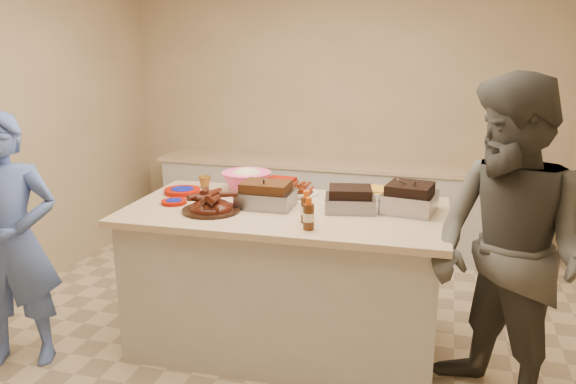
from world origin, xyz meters
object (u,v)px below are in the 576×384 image
(bbq_bottle_a, at_px, (309,229))
(plastic_cup, at_px, (205,188))
(mustard_bottle, at_px, (251,200))
(roasting_pan, at_px, (409,212))
(guest_blue, at_px, (27,358))
(island, at_px, (286,343))
(bbq_bottle_b, at_px, (306,222))
(rib_platter, at_px, (211,212))
(coleslaw_bowl, at_px, (247,191))

(bbq_bottle_a, height_order, plastic_cup, bbq_bottle_a)
(mustard_bottle, bearing_deg, roasting_pan, 0.59)
(plastic_cup, bearing_deg, roasting_pan, -8.06)
(plastic_cup, xyz_separation_m, guest_blue, (-0.88, -1.03, -1.00))
(island, distance_m, bbq_bottle_b, 1.05)
(bbq_bottle_b, bearing_deg, plastic_cup, 146.84)
(island, bearing_deg, plastic_cup, 152.25)
(rib_platter, distance_m, plastic_cup, 0.64)
(rib_platter, bearing_deg, roasting_pan, 15.87)
(plastic_cup, bearing_deg, island, -26.17)
(bbq_bottle_b, relative_size, plastic_cup, 2.06)
(coleslaw_bowl, bearing_deg, bbq_bottle_a, -48.27)
(rib_platter, relative_size, bbq_bottle_b, 1.90)
(island, height_order, coleslaw_bowl, coleslaw_bowl)
(island, bearing_deg, rib_platter, -157.35)
(rib_platter, bearing_deg, mustard_bottle, 65.93)
(roasting_pan, xyz_separation_m, plastic_cup, (-1.53, 0.22, 0.00))
(bbq_bottle_b, relative_size, mustard_bottle, 1.74)
(bbq_bottle_b, bearing_deg, mustard_bottle, 141.83)
(island, xyz_separation_m, roasting_pan, (0.79, 0.15, 1.00))
(mustard_bottle, bearing_deg, plastic_cup, 153.14)
(island, xyz_separation_m, mustard_bottle, (-0.30, 0.14, 1.00))
(guest_blue, bearing_deg, coleslaw_bowl, 18.96)
(bbq_bottle_b, bearing_deg, bbq_bottle_a, -69.92)
(mustard_bottle, bearing_deg, bbq_bottle_a, -43.57)
(roasting_pan, bearing_deg, rib_platter, -155.23)
(roasting_pan, height_order, bbq_bottle_a, bbq_bottle_a)
(bbq_bottle_a, relative_size, guest_blue, 0.12)
(roasting_pan, height_order, mustard_bottle, roasting_pan)
(guest_blue, bearing_deg, bbq_bottle_a, -12.12)
(bbq_bottle_a, distance_m, guest_blue, 2.14)
(rib_platter, distance_m, bbq_bottle_a, 0.72)
(coleslaw_bowl, height_order, plastic_cup, coleslaw_bowl)
(bbq_bottle_a, relative_size, bbq_bottle_b, 0.97)
(plastic_cup, height_order, guest_blue, plastic_cup)
(coleslaw_bowl, relative_size, plastic_cup, 3.77)
(rib_platter, xyz_separation_m, roasting_pan, (1.23, 0.35, 0.00))
(island, xyz_separation_m, bbq_bottle_a, (0.25, -0.38, 1.00))
(mustard_bottle, relative_size, guest_blue, 0.07)
(coleslaw_bowl, height_order, bbq_bottle_b, coleslaw_bowl)
(island, relative_size, plastic_cup, 21.71)
(rib_platter, height_order, bbq_bottle_b, bbq_bottle_b)
(island, height_order, mustard_bottle, mustard_bottle)
(rib_platter, distance_m, roasting_pan, 1.28)
(mustard_bottle, bearing_deg, rib_platter, -114.07)
(bbq_bottle_b, bearing_deg, island, 128.67)
(bbq_bottle_a, height_order, guest_blue, bbq_bottle_a)
(bbq_bottle_a, relative_size, mustard_bottle, 1.69)
(coleslaw_bowl, relative_size, mustard_bottle, 3.19)
(roasting_pan, distance_m, coleslaw_bowl, 1.21)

